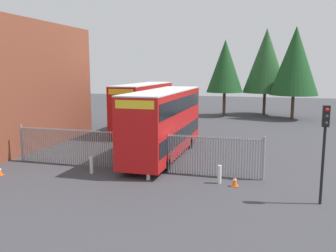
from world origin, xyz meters
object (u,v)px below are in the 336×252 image
double_decker_bus_behind_fence_left (144,105)px  traffic_cone_mid_forecourt (235,181)px  double_decker_bus_near_gate (164,121)px  traffic_light_kerbside (325,137)px  bollard_center_front (148,171)px  bollard_near_left (92,165)px  bollard_near_right (219,174)px  traffic_cone_by_gate (0,170)px

double_decker_bus_behind_fence_left → traffic_cone_mid_forecourt: double_decker_bus_behind_fence_left is taller
double_decker_bus_behind_fence_left → double_decker_bus_near_gate: bearing=-63.0°
traffic_light_kerbside → double_decker_bus_near_gate: bearing=144.4°
double_decker_bus_near_gate → bollard_center_front: (0.63, -5.14, -1.95)m
bollard_center_front → traffic_light_kerbside: traffic_light_kerbside is taller
bollard_center_front → traffic_cone_mid_forecourt: size_ratio=1.61×
bollard_near_left → bollard_center_front: 3.45m
bollard_center_front → traffic_light_kerbside: bearing=-8.5°
bollard_near_right → traffic_cone_by_gate: bollard_near_right is taller
bollard_near_right → traffic_light_kerbside: size_ratio=0.22×
traffic_light_kerbside → double_decker_bus_behind_fence_left: bearing=131.1°
double_decker_bus_near_gate → bollard_near_right: bearing=-47.5°
double_decker_bus_behind_fence_left → bollard_near_right: size_ratio=11.38×
bollard_center_front → traffic_light_kerbside: (8.30, -1.24, 2.51)m
bollard_near_right → bollard_center_front: bearing=-173.4°
double_decker_bus_behind_fence_left → traffic_light_kerbside: bearing=-48.9°
double_decker_bus_behind_fence_left → bollard_near_right: (9.04, -13.97, -1.95)m
bollard_near_left → bollard_center_front: size_ratio=1.00×
double_decker_bus_near_gate → bollard_near_left: bearing=-119.8°
double_decker_bus_near_gate → traffic_cone_mid_forecourt: 7.48m
traffic_cone_by_gate → traffic_light_kerbside: bearing=0.9°
traffic_cone_by_gate → traffic_light_kerbside: 16.65m
bollard_center_front → traffic_cone_mid_forecourt: (4.50, 0.14, -0.19)m
bollard_near_left → traffic_cone_by_gate: size_ratio=1.61×
bollard_center_front → traffic_cone_by_gate: 8.26m
bollard_near_left → traffic_light_kerbside: traffic_light_kerbside is taller
bollard_near_left → double_decker_bus_near_gate: bearing=60.2°
double_decker_bus_behind_fence_left → bollard_center_front: bearing=-69.6°
double_decker_bus_near_gate → double_decker_bus_behind_fence_left: bearing=117.0°
bollard_near_left → bollard_near_right: same height
double_decker_bus_near_gate → traffic_cone_by_gate: double_decker_bus_near_gate is taller
double_decker_bus_near_gate → double_decker_bus_behind_fence_left: size_ratio=1.00×
double_decker_bus_near_gate → traffic_cone_mid_forecourt: bearing=-44.2°
bollard_center_front → double_decker_bus_near_gate: bearing=97.0°
traffic_cone_mid_forecourt → traffic_light_kerbside: traffic_light_kerbside is taller
bollard_near_left → traffic_cone_mid_forecourt: bearing=-0.7°
traffic_cone_mid_forecourt → double_decker_bus_near_gate: bearing=135.8°
double_decker_bus_behind_fence_left → traffic_light_kerbside: double_decker_bus_behind_fence_left is taller
double_decker_bus_near_gate → traffic_light_kerbside: 10.99m
double_decker_bus_near_gate → bollard_near_left: double_decker_bus_near_gate is taller
traffic_cone_mid_forecourt → traffic_light_kerbside: size_ratio=0.14×
bollard_center_front → bollard_near_right: bearing=6.6°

